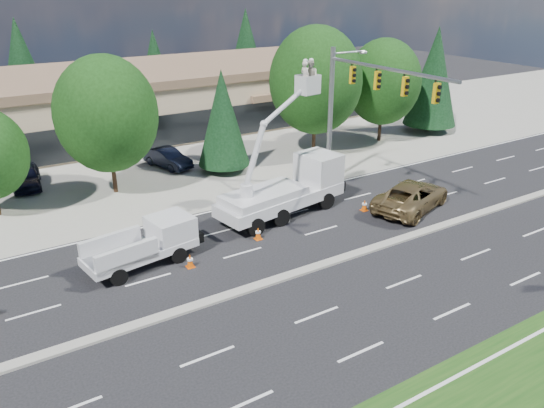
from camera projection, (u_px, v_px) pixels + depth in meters
ground at (276, 281)px, 24.56m from camera, size 140.00×140.00×0.00m
concrete_apron at (136, 164)px, 40.21m from camera, size 140.00×22.00×0.01m
road_median at (276, 280)px, 24.54m from camera, size 120.00×0.55×0.12m
strip_mall at (96, 103)px, 46.91m from camera, size 50.40×15.40×5.50m
tree_front_d at (106, 114)px, 32.82m from camera, size 6.38×6.38×8.85m
tree_front_e at (223, 118)px, 37.19m from camera, size 3.71×3.71×7.31m
tree_front_f at (316, 81)px, 40.34m from camera, size 7.13×7.13×9.89m
tree_front_g at (383, 82)px, 44.03m from camera, size 6.19×6.19×8.59m
tree_front_h at (434, 76)px, 46.97m from camera, size 4.69×4.69×9.25m
tree_back_b at (21, 63)px, 53.48m from camera, size 4.86×4.86×9.57m
tree_back_c at (155, 62)px, 60.65m from camera, size 3.94×3.94×7.76m
tree_back_d at (246, 46)px, 66.06m from camera, size 4.93×4.93×9.71m
signal_mast at (353, 100)px, 32.57m from camera, size 2.76×10.16×9.00m
utility_pickup at (148, 247)px, 25.81m from camera, size 5.68×2.81×2.08m
bucket_truck at (290, 182)px, 31.16m from camera, size 8.52×3.77×8.87m
traffic_cone_b at (190, 261)px, 25.61m from camera, size 0.40×0.40×0.70m
traffic_cone_c at (258, 233)px, 28.38m from camera, size 0.40×0.40×0.70m
traffic_cone_d at (364, 205)px, 31.93m from camera, size 0.40×0.40×0.70m
minivan at (411, 196)px, 31.97m from camera, size 6.60×4.60×1.67m
parked_car_west at (26, 176)px, 35.43m from camera, size 2.31×4.52×1.47m
parked_car_east at (168, 158)px, 39.21m from camera, size 2.64×4.48×1.39m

